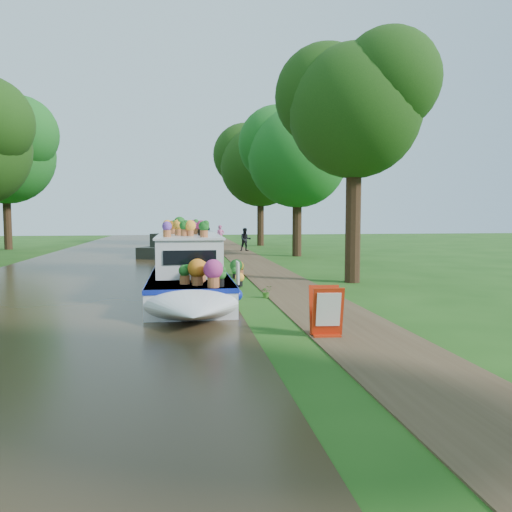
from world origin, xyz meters
The scene contains 13 objects.
ground centered at (0.00, 0.00, 0.00)m, with size 100.00×100.00×0.00m, color #1B4611.
canal_water centered at (-6.00, 0.00, 0.01)m, with size 10.00×100.00×0.02m, color black.
towpath centered at (1.20, 0.00, 0.01)m, with size 2.20×100.00×0.03m, color #44321F.
plant_boat centered at (-2.25, 2.05, 0.85)m, with size 2.29×13.52×2.29m.
tree_near_overhang centered at (3.79, 3.06, 6.60)m, with size 5.52×5.28×8.99m.
tree_near_mid centered at (4.48, 15.08, 6.44)m, with size 6.90×6.60×9.40m.
tree_near_far centered at (3.98, 26.09, 7.05)m, with size 7.59×7.26×10.30m.
tree_far_d centered at (-15.02, 24.10, 7.40)m, with size 8.05×7.70×10.85m.
second_boat centered at (-2.75, 16.06, 0.57)m, with size 4.57×7.81×1.41m.
sandwich_board centered at (0.45, -4.93, 0.49)m, with size 0.65×0.55×1.01m.
pedestrian_pink centered at (0.50, 23.69, 0.89)m, with size 0.63×0.41×1.72m, color #EB608B.
pedestrian_dark centered at (1.90, 19.42, 0.83)m, with size 0.78×0.60×1.60m, color black.
verge_plant centered at (0.05, 0.01, 0.19)m, with size 0.33×0.29×0.37m, color #3A7122.
Camera 1 is at (-2.46, -14.66, 2.48)m, focal length 35.00 mm.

